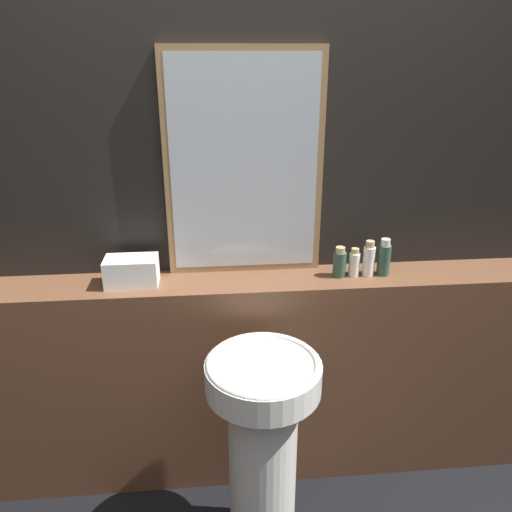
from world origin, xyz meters
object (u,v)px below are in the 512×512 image
at_px(mirror, 244,166).
at_px(towel_stack, 132,271).
at_px(lotion_bottle, 369,259).
at_px(shampoo_bottle, 339,263).
at_px(conditioner_bottle, 354,263).
at_px(body_wash_bottle, 384,258).
at_px(pedestal_sink, 263,440).

distance_m(mirror, towel_stack, 0.59).
bearing_deg(mirror, lotion_bottle, -11.50).
bearing_deg(shampoo_bottle, mirror, 164.96).
bearing_deg(lotion_bottle, conditioner_bottle, 180.00).
relative_size(towel_stack, lotion_bottle, 1.37).
xyz_separation_m(shampoo_bottle, conditioner_bottle, (0.06, 0.00, -0.00)).
height_order(shampoo_bottle, body_wash_bottle, body_wash_bottle).
xyz_separation_m(towel_stack, conditioner_bottle, (0.88, 0.00, -0.00)).
distance_m(pedestal_sink, towel_stack, 0.80).
relative_size(pedestal_sink, conditioner_bottle, 7.05).
height_order(mirror, body_wash_bottle, mirror).
bearing_deg(conditioner_bottle, towel_stack, -180.00).
relative_size(pedestal_sink, shampoo_bottle, 6.62).
bearing_deg(body_wash_bottle, pedestal_sink, -143.83).
bearing_deg(towel_stack, lotion_bottle, 0.00).
xyz_separation_m(pedestal_sink, towel_stack, (-0.47, 0.39, 0.52)).
bearing_deg(mirror, towel_stack, -167.37).
bearing_deg(towel_stack, pedestal_sink, -39.34).
relative_size(pedestal_sink, towel_stack, 4.11).
relative_size(mirror, conditioner_bottle, 7.41).
distance_m(conditioner_bottle, lotion_bottle, 0.06).
relative_size(lotion_bottle, body_wash_bottle, 0.96).
xyz_separation_m(mirror, body_wash_bottle, (0.55, -0.10, -0.36)).
bearing_deg(lotion_bottle, body_wash_bottle, -0.00).
bearing_deg(pedestal_sink, lotion_bottle, 39.67).
relative_size(pedestal_sink, body_wash_bottle, 5.40).
height_order(pedestal_sink, body_wash_bottle, body_wash_bottle).
height_order(towel_stack, body_wash_bottle, body_wash_bottle).
xyz_separation_m(pedestal_sink, body_wash_bottle, (0.53, 0.39, 0.53)).
bearing_deg(mirror, body_wash_bottle, -10.23).
distance_m(pedestal_sink, lotion_bottle, 0.81).
bearing_deg(pedestal_sink, shampoo_bottle, 48.09).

